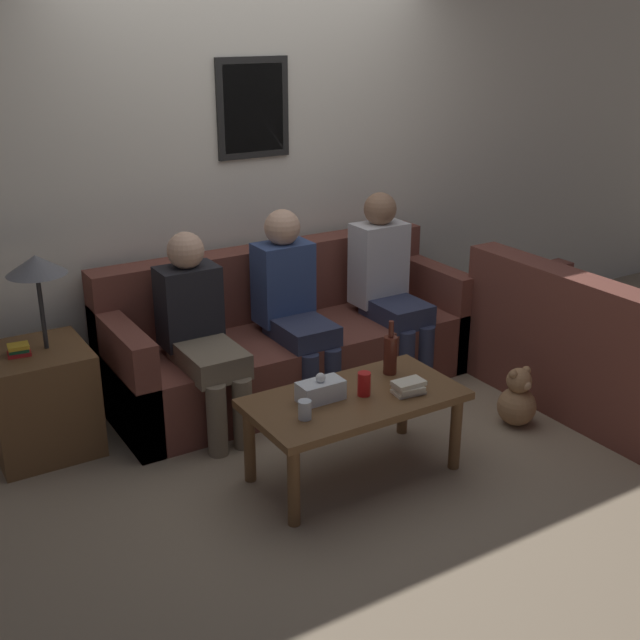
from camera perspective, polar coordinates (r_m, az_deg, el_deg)
The scene contains 15 objects.
ground_plane at distance 4.80m, azimuth 0.68°, elevation -6.79°, with size 16.00×16.00×0.00m, color gray.
wall_back at distance 5.15m, azimuth -4.87°, elevation 10.42°, with size 9.00×0.08×2.60m.
couch_main at distance 5.06m, azimuth -2.31°, elevation -1.53°, with size 2.30×0.82×0.87m.
couch_side at distance 5.08m, azimuth 19.27°, elevation -2.64°, with size 0.82×1.61×0.87m.
coffee_table at distance 4.05m, azimuth 2.47°, elevation -6.20°, with size 1.09×0.57×0.45m.
side_table_with_lamp at distance 4.56m, azimuth -19.26°, elevation -4.93°, with size 0.53×0.53×1.09m.
wine_bottle at distance 4.24m, azimuth 5.02°, elevation -2.40°, with size 0.07×0.07×0.30m.
drinking_glass at distance 3.79m, azimuth -1.09°, elevation -6.40°, with size 0.06×0.06×0.09m.
book_stack at distance 4.06m, azimuth 6.31°, elevation -4.76°, with size 0.17×0.14×0.07m.
soda_can at distance 4.01m, azimuth 3.15°, elevation -4.56°, with size 0.07×0.07×0.12m.
tissue_box at distance 3.96m, azimuth 0.04°, elevation -5.01°, with size 0.23×0.12×0.15m.
person_left at distance 4.51m, azimuth -8.57°, elevation -0.56°, with size 0.34×0.66×1.12m.
person_middle at distance 4.82m, azimuth -1.97°, elevation 1.41°, with size 0.34×0.60×1.16m.
person_right at distance 5.16m, azimuth 4.84°, elevation 2.83°, with size 0.34×0.59×1.19m.
teddy_bear at distance 4.78m, azimuth 13.85°, elevation -5.55°, with size 0.23×0.23×0.35m.
Camera 1 is at (-2.27, -3.60, 2.22)m, focal length 45.00 mm.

